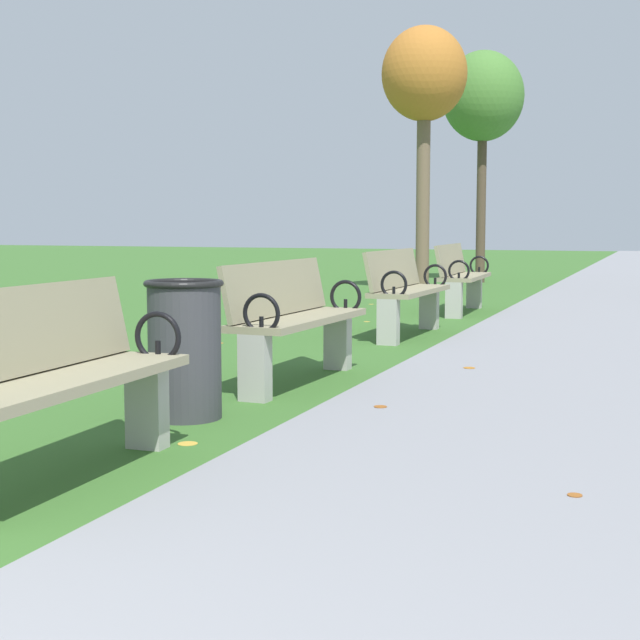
# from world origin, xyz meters

# --- Properties ---
(paved_walkway) EXTENTS (3.08, 44.00, 0.02)m
(paved_walkway) POSITION_xyz_m (1.54, 18.00, 0.01)
(paved_walkway) COLOR gray
(paved_walkway) RESTS_ON ground
(park_bench_2) EXTENTS (0.51, 1.61, 0.90)m
(park_bench_2) POSITION_xyz_m (-0.50, 2.88, 0.49)
(park_bench_2) COLOR gray
(park_bench_2) RESTS_ON ground
(park_bench_3) EXTENTS (0.54, 1.62, 0.90)m
(park_bench_3) POSITION_xyz_m (-0.50, 5.75, 0.49)
(park_bench_3) COLOR gray
(park_bench_3) RESTS_ON ground
(park_bench_4) EXTENTS (0.51, 1.61, 0.90)m
(park_bench_4) POSITION_xyz_m (-0.50, 8.84, 0.49)
(park_bench_4) COLOR gray
(park_bench_4) RESTS_ON ground
(park_bench_5) EXTENTS (0.52, 1.61, 0.90)m
(park_bench_5) POSITION_xyz_m (-0.50, 11.57, 0.49)
(park_bench_5) COLOR gray
(park_bench_5) RESTS_ON ground
(tree_2) EXTENTS (1.43, 1.43, 4.44)m
(tree_2) POSITION_xyz_m (-1.90, 15.01, 3.55)
(tree_2) COLOR brown
(tree_2) RESTS_ON ground
(tree_3) EXTENTS (1.58, 1.58, 4.50)m
(tree_3) POSITION_xyz_m (-1.48, 17.96, 3.58)
(tree_3) COLOR #4C3D2D
(tree_3) RESTS_ON ground
(trash_bin) EXTENTS (0.48, 0.48, 0.84)m
(trash_bin) POSITION_xyz_m (-0.65, 4.37, 0.42)
(trash_bin) COLOR #38383D
(trash_bin) RESTS_ON ground
(scattered_leaves) EXTENTS (4.95, 13.08, 0.02)m
(scattered_leaves) POSITION_xyz_m (0.26, 5.18, 0.01)
(scattered_leaves) COLOR gold
(scattered_leaves) RESTS_ON ground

